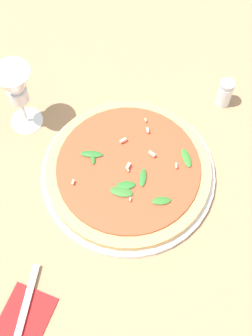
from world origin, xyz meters
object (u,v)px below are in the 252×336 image
(pizza_arugula_main, at_px, (126,171))
(shaker_pepper, at_px, (225,93))
(wine_glass, at_px, (16,89))
(fork, at_px, (19,329))

(pizza_arugula_main, xyz_separation_m, shaker_pepper, (-0.20, 0.19, 0.02))
(wine_glass, height_order, shaker_pepper, wine_glass)
(pizza_arugula_main, distance_m, wine_glass, 0.27)
(pizza_arugula_main, distance_m, fork, 0.35)
(wine_glass, relative_size, fork, 0.71)
(wine_glass, xyz_separation_m, shaker_pepper, (-0.09, 0.41, -0.08))
(fork, bearing_deg, pizza_arugula_main, 158.54)
(fork, xyz_separation_m, shaker_pepper, (-0.51, 0.34, 0.03))
(fork, bearing_deg, shaker_pepper, 150.47)
(pizza_arugula_main, distance_m, shaker_pepper, 0.28)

